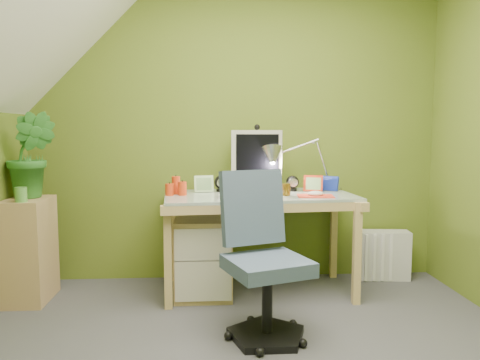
{
  "coord_description": "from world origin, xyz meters",
  "views": [
    {
      "loc": [
        -0.2,
        -2.1,
        1.18
      ],
      "look_at": [
        0.0,
        1.0,
        0.85
      ],
      "focal_mm": 35.0,
      "sensor_mm": 36.0,
      "label": 1
    }
  ],
  "objects": [
    {
      "name": "green_cup",
      "position": [
        -1.43,
        1.01,
        0.76
      ],
      "size": [
        0.09,
        0.09,
        0.1
      ],
      "primitive_type": "cylinder",
      "rotation": [
        0.0,
        0.0,
        -0.22
      ],
      "color": "#53933D",
      "rests_on": "side_ledge"
    },
    {
      "name": "candle_cluster",
      "position": [
        -0.45,
        1.24,
        0.79
      ],
      "size": [
        0.17,
        0.15,
        0.13
      ],
      "primitive_type": null,
      "rotation": [
        0.0,
        0.0,
        -0.02
      ],
      "color": "red",
      "rests_on": "desk"
    },
    {
      "name": "desk",
      "position": [
        0.15,
        1.23,
        0.36
      ],
      "size": [
        1.4,
        0.78,
        0.72
      ],
      "primitive_type": null,
      "rotation": [
        0.0,
        0.0,
        0.08
      ],
      "color": "tan",
      "rests_on": "floor"
    },
    {
      "name": "monitor",
      "position": [
        0.15,
        1.41,
        0.99
      ],
      "size": [
        0.42,
        0.29,
        0.53
      ],
      "primitive_type": null,
      "rotation": [
        0.0,
        0.0,
        -0.2
      ],
      "color": "#BAB7A8",
      "rests_on": "desk"
    },
    {
      "name": "radiator",
      "position": [
        1.18,
        1.46,
        0.19
      ],
      "size": [
        0.4,
        0.19,
        0.39
      ],
      "primitive_type": "cube",
      "rotation": [
        0.0,
        0.0,
        -0.11
      ],
      "color": "silver",
      "rests_on": "floor"
    },
    {
      "name": "keyboard",
      "position": [
        0.07,
        1.09,
        0.73
      ],
      "size": [
        0.43,
        0.23,
        0.02
      ],
      "primitive_type": "cube",
      "rotation": [
        0.0,
        0.0,
        -0.25
      ],
      "color": "silver",
      "rests_on": "desk"
    },
    {
      "name": "mousepad",
      "position": [
        0.53,
        1.09,
        0.73
      ],
      "size": [
        0.26,
        0.2,
        0.01
      ],
      "primitive_type": "cube",
      "rotation": [
        0.0,
        0.0,
        -0.1
      ],
      "color": "red",
      "rests_on": "desk"
    },
    {
      "name": "wall_back",
      "position": [
        0.0,
        1.6,
        1.2
      ],
      "size": [
        3.2,
        0.01,
        2.4
      ],
      "primitive_type": "cube",
      "color": "#5D7222",
      "rests_on": "floor"
    },
    {
      "name": "potted_plant",
      "position": [
        -1.43,
        1.21,
        1.01
      ],
      "size": [
        0.33,
        0.27,
        0.59
      ],
      "primitive_type": "imported",
      "rotation": [
        0.0,
        0.0,
        0.04
      ],
      "color": "#2C7025",
      "rests_on": "side_ledge"
    },
    {
      "name": "photo_frame_green",
      "position": [
        -0.25,
        1.37,
        0.78
      ],
      "size": [
        0.15,
        0.04,
        0.12
      ],
      "primitive_type": "cube",
      "rotation": [
        0.0,
        0.0,
        0.17
      ],
      "color": "#A6CC8C",
      "rests_on": "desk"
    },
    {
      "name": "desk_lamp",
      "position": [
        0.6,
        1.41,
        1.01
      ],
      "size": [
        0.57,
        0.36,
        0.57
      ],
      "primitive_type": null,
      "rotation": [
        0.0,
        0.0,
        -0.26
      ],
      "color": "silver",
      "rests_on": "desk"
    },
    {
      "name": "amber_tumbler",
      "position": [
        0.33,
        1.15,
        0.76
      ],
      "size": [
        0.07,
        0.07,
        0.08
      ],
      "primitive_type": "cylinder",
      "rotation": [
        0.0,
        0.0,
        -0.11
      ],
      "color": "brown",
      "rests_on": "desk"
    },
    {
      "name": "task_chair",
      "position": [
        0.12,
        0.44,
        0.43
      ],
      "size": [
        0.61,
        0.61,
        0.87
      ],
      "primitive_type": null,
      "rotation": [
        0.0,
        0.0,
        0.34
      ],
      "color": "#3E4F65",
      "rests_on": "floor"
    },
    {
      "name": "photo_frame_red",
      "position": [
        0.57,
        1.35,
        0.78
      ],
      "size": [
        0.14,
        0.07,
        0.12
      ],
      "primitive_type": "cube",
      "rotation": [
        0.0,
        0.0,
        -0.34
      ],
      "color": "#B22C13",
      "rests_on": "desk"
    },
    {
      "name": "speaker_left",
      "position": [
        -0.12,
        1.39,
        0.78
      ],
      "size": [
        0.12,
        0.12,
        0.12
      ],
      "primitive_type": null,
      "rotation": [
        0.0,
        0.0,
        -0.18
      ],
      "color": "black",
      "rests_on": "desk"
    },
    {
      "name": "mouse",
      "position": [
        0.53,
        1.09,
        0.74
      ],
      "size": [
        0.12,
        0.09,
        0.04
      ],
      "primitive_type": "ellipsoid",
      "rotation": [
        0.0,
        0.0,
        -0.16
      ],
      "color": "white",
      "rests_on": "mousepad"
    },
    {
      "name": "photo_frame_blue",
      "position": [
        0.71,
        1.39,
        0.78
      ],
      "size": [
        0.11,
        0.09,
        0.11
      ],
      "primitive_type": "cube",
      "rotation": [
        0.0,
        0.0,
        -0.66
      ],
      "color": "#152A96",
      "rests_on": "desk"
    },
    {
      "name": "wall_front",
      "position": [
        0.0,
        -1.6,
        1.2
      ],
      "size": [
        3.2,
        0.01,
        2.4
      ],
      "primitive_type": "cube",
      "color": "#5D7222",
      "rests_on": "floor"
    },
    {
      "name": "speaker_right",
      "position": [
        0.42,
        1.39,
        0.78
      ],
      "size": [
        0.1,
        0.1,
        0.12
      ],
      "primitive_type": null,
      "rotation": [
        0.0,
        0.0,
        0.05
      ],
      "color": "black",
      "rests_on": "desk"
    },
    {
      "name": "side_ledge",
      "position": [
        -1.45,
        1.16,
        0.36
      ],
      "size": [
        0.27,
        0.41,
        0.71
      ],
      "primitive_type": "cube",
      "color": "tan",
      "rests_on": "floor"
    }
  ]
}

